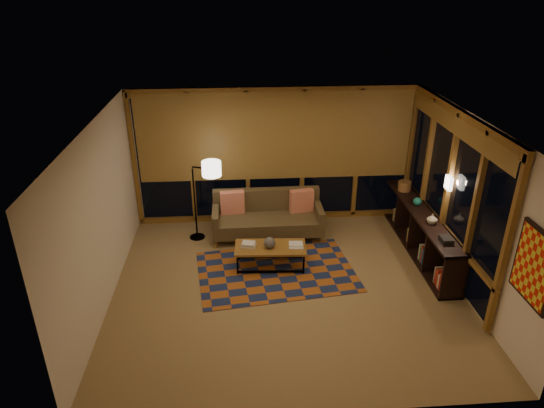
{
  "coord_description": "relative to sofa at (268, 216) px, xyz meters",
  "views": [
    {
      "loc": [
        -0.72,
        -6.43,
        4.56
      ],
      "look_at": [
        -0.19,
        0.66,
        1.18
      ],
      "focal_mm": 32.0,
      "sensor_mm": 36.0,
      "label": 1
    }
  ],
  "objects": [
    {
      "name": "basket",
      "position": [
        2.67,
        0.23,
        0.44
      ],
      "size": [
        0.3,
        0.3,
        0.18
      ],
      "primitive_type": "cylinder",
      "rotation": [
        0.0,
        0.0,
        -0.24
      ],
      "color": "brown",
      "rests_on": "bookshelf"
    },
    {
      "name": "book_stack_b",
      "position": [
        0.41,
        -1.11,
        0.01
      ],
      "size": [
        0.27,
        0.22,
        0.05
      ],
      "primitive_type": null,
      "rotation": [
        0.0,
        0.0,
        -0.06
      ],
      "color": "silver",
      "rests_on": "coffee_table"
    },
    {
      "name": "coffee_table",
      "position": [
        -0.02,
        -1.08,
        -0.22
      ],
      "size": [
        1.23,
        0.61,
        0.4
      ],
      "primitive_type": null,
      "rotation": [
        0.0,
        0.0,
        -0.05
      ],
      "color": "olive",
      "rests_on": "floor"
    },
    {
      "name": "ceiling",
      "position": [
        0.2,
        -1.71,
        2.28
      ],
      "size": [
        5.5,
        5.0,
        0.01
      ],
      "primitive_type": "cube",
      "color": "white",
      "rests_on": "walls"
    },
    {
      "name": "shelf_book_stack",
      "position": [
        2.69,
        -1.76,
        0.38
      ],
      "size": [
        0.24,
        0.28,
        0.07
      ],
      "primitive_type": null,
      "rotation": [
        0.0,
        0.0,
        0.3
      ],
      "color": "silver",
      "rests_on": "bookshelf"
    },
    {
      "name": "ceramic_pot",
      "position": [
        -0.04,
        -1.12,
        0.08
      ],
      "size": [
        0.23,
        0.23,
        0.19
      ],
      "primitive_type": "sphere",
      "rotation": [
        0.0,
        0.0,
        0.23
      ],
      "color": "black",
      "rests_on": "coffee_table"
    },
    {
      "name": "wall_art",
      "position": [
        2.91,
        -3.56,
        1.03
      ],
      "size": [
        0.06,
        0.74,
        0.94
      ],
      "primitive_type": null,
      "color": "red",
      "rests_on": "walls"
    },
    {
      "name": "bookshelf",
      "position": [
        2.69,
        -0.72,
        -0.03
      ],
      "size": [
        0.4,
        3.07,
        0.77
      ],
      "primitive_type": null,
      "color": "black",
      "rests_on": "floor"
    },
    {
      "name": "walls",
      "position": [
        0.2,
        -1.71,
        0.93
      ],
      "size": [
        5.51,
        5.01,
        2.7
      ],
      "color": "#EEE1CA",
      "rests_on": "floor"
    },
    {
      "name": "floor_lamp",
      "position": [
        -1.34,
        0.04,
        0.37
      ],
      "size": [
        0.61,
        0.49,
        1.58
      ],
      "primitive_type": null,
      "rotation": [
        0.0,
        0.0,
        -0.31
      ],
      "color": "black",
      "rests_on": "floor"
    },
    {
      "name": "sofa",
      "position": [
        0.0,
        0.0,
        0.0
      ],
      "size": [
        2.05,
        0.85,
        0.84
      ],
      "primitive_type": null,
      "rotation": [
        0.0,
        0.0,
        0.01
      ],
      "color": "#433723",
      "rests_on": "floor"
    },
    {
      "name": "wall_sconce",
      "position": [
        2.82,
        -1.26,
        1.13
      ],
      "size": [
        0.12,
        0.18,
        0.22
      ],
      "primitive_type": null,
      "color": "white",
      "rests_on": "walls"
    },
    {
      "name": "book_stack_a",
      "position": [
        -0.39,
        -1.05,
        0.02
      ],
      "size": [
        0.31,
        0.26,
        0.08
      ],
      "primitive_type": null,
      "rotation": [
        0.0,
        0.0,
        -0.22
      ],
      "color": "silver",
      "rests_on": "coffee_table"
    },
    {
      "name": "floor",
      "position": [
        0.2,
        -1.71,
        -0.42
      ],
      "size": [
        5.5,
        5.0,
        0.01
      ],
      "primitive_type": "cube",
      "color": "#978053",
      "rests_on": "ground"
    },
    {
      "name": "vase",
      "position": [
        2.69,
        -1.15,
        0.44
      ],
      "size": [
        0.18,
        0.18,
        0.18
      ],
      "primitive_type": "imported",
      "rotation": [
        0.0,
        0.0,
        -0.02
      ],
      "color": "#B5AA8F",
      "rests_on": "bookshelf"
    },
    {
      "name": "pillow_left",
      "position": [
        -0.66,
        0.2,
        0.23
      ],
      "size": [
        0.47,
        0.19,
        0.45
      ],
      "primitive_type": null,
      "rotation": [
        0.0,
        0.0,
        0.09
      ],
      "color": "red",
      "rests_on": "sofa"
    },
    {
      "name": "window_wall_right",
      "position": [
        2.88,
        -1.11,
        0.93
      ],
      "size": [
        0.16,
        3.7,
        2.6
      ],
      "primitive_type": null,
      "color": "olive",
      "rests_on": "walls"
    },
    {
      "name": "window_wall_back",
      "position": [
        0.2,
        0.72,
        0.93
      ],
      "size": [
        5.3,
        0.16,
        2.6
      ],
      "primitive_type": null,
      "color": "olive",
      "rests_on": "walls"
    },
    {
      "name": "area_rug",
      "position": [
        0.06,
        -1.25,
        -0.41
      ],
      "size": [
        2.79,
        2.04,
        0.01
      ],
      "primitive_type": "cube",
      "rotation": [
        0.0,
        0.0,
        0.12
      ],
      "color": "#A2541C",
      "rests_on": "floor"
    },
    {
      "name": "pillow_right",
      "position": [
        0.67,
        0.18,
        0.23
      ],
      "size": [
        0.47,
        0.22,
        0.45
      ],
      "primitive_type": null,
      "rotation": [
        0.0,
        0.0,
        0.16
      ],
      "color": "red",
      "rests_on": "sofa"
    },
    {
      "name": "teal_bowl",
      "position": [
        2.69,
        -0.43,
        0.42
      ],
      "size": [
        0.16,
        0.16,
        0.15
      ],
      "primitive_type": "sphere",
      "rotation": [
        0.0,
        0.0,
        -0.06
      ],
      "color": "#1A7C6D",
      "rests_on": "bookshelf"
    }
  ]
}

